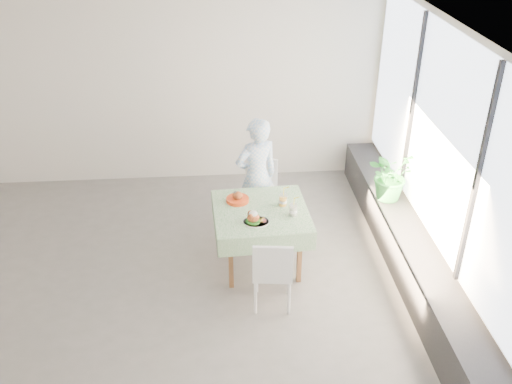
{
  "coord_description": "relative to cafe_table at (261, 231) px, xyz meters",
  "views": [
    {
      "loc": [
        0.64,
        -5.18,
        4.08
      ],
      "look_at": [
        1.07,
        0.28,
        0.95
      ],
      "focal_mm": 40.0,
      "sensor_mm": 36.0,
      "label": 1
    }
  ],
  "objects": [
    {
      "name": "ceiling",
      "position": [
        -1.12,
        -0.23,
        2.34
      ],
      "size": [
        6.0,
        6.0,
        0.0
      ],
      "primitive_type": "plane",
      "rotation": [
        3.14,
        0.0,
        0.0
      ],
      "color": "white",
      "rests_on": "ground"
    },
    {
      "name": "cafe_table",
      "position": [
        0.0,
        0.0,
        0.0
      ],
      "size": [
        1.09,
        1.09,
        0.74
      ],
      "color": "brown",
      "rests_on": "ground"
    },
    {
      "name": "chair_far",
      "position": [
        0.05,
        0.86,
        -0.19
      ],
      "size": [
        0.51,
        0.51,
        0.87
      ],
      "color": "white",
      "rests_on": "ground"
    },
    {
      "name": "floor",
      "position": [
        -1.12,
        -0.23,
        -0.46
      ],
      "size": [
        6.0,
        6.0,
        0.0
      ],
      "primitive_type": "plane",
      "color": "#63605E",
      "rests_on": "ground"
    },
    {
      "name": "juice_cup_orange",
      "position": [
        0.26,
        0.08,
        0.35
      ],
      "size": [
        0.1,
        0.1,
        0.28
      ],
      "color": "white",
      "rests_on": "cafe_table"
    },
    {
      "name": "diner",
      "position": [
        0.01,
        0.74,
        0.31
      ],
      "size": [
        0.66,
        0.55,
        1.54
      ],
      "primitive_type": "imported",
      "rotation": [
        0.0,
        0.0,
        3.53
      ],
      "color": "#97C2F2",
      "rests_on": "ground"
    },
    {
      "name": "second_dish",
      "position": [
        -0.25,
        0.21,
        0.32
      ],
      "size": [
        0.26,
        0.26,
        0.12
      ],
      "color": "red",
      "rests_on": "cafe_table"
    },
    {
      "name": "juice_cup_lemonade",
      "position": [
        0.34,
        -0.13,
        0.34
      ],
      "size": [
        0.09,
        0.09,
        0.27
      ],
      "color": "white",
      "rests_on": "cafe_table"
    },
    {
      "name": "wall_right",
      "position": [
        1.88,
        -0.23,
        0.94
      ],
      "size": [
        0.02,
        5.0,
        2.8
      ],
      "primitive_type": "cube",
      "color": "silver",
      "rests_on": "ground"
    },
    {
      "name": "chair_near",
      "position": [
        0.06,
        -0.71,
        -0.2
      ],
      "size": [
        0.45,
        0.45,
        0.86
      ],
      "color": "white",
      "rests_on": "ground"
    },
    {
      "name": "potted_plant",
      "position": [
        1.64,
        0.57,
        0.36
      ],
      "size": [
        0.75,
        0.72,
        0.64
      ],
      "primitive_type": "imported",
      "rotation": [
        0.0,
        0.0,
        0.52
      ],
      "color": "#2C8632",
      "rests_on": "window_ledge"
    },
    {
      "name": "window_ledge",
      "position": [
        1.68,
        -0.23,
        -0.21
      ],
      "size": [
        0.4,
        4.8,
        0.5
      ],
      "primitive_type": "cube",
      "color": "black",
      "rests_on": "ground"
    },
    {
      "name": "window_pane",
      "position": [
        1.85,
        -0.23,
        1.19
      ],
      "size": [
        0.01,
        4.8,
        2.18
      ],
      "primitive_type": "cube",
      "color": "#D1E0F9",
      "rests_on": "ground"
    },
    {
      "name": "main_dish",
      "position": [
        -0.09,
        -0.26,
        0.33
      ],
      "size": [
        0.29,
        0.29,
        0.15
      ],
      "color": "white",
      "rests_on": "cafe_table"
    },
    {
      "name": "wall_front",
      "position": [
        -1.12,
        -2.73,
        0.94
      ],
      "size": [
        6.0,
        0.02,
        2.8
      ],
      "primitive_type": "cube",
      "color": "silver",
      "rests_on": "ground"
    },
    {
      "name": "wall_back",
      "position": [
        -1.12,
        2.27,
        0.94
      ],
      "size": [
        6.0,
        0.02,
        2.8
      ],
      "primitive_type": "cube",
      "color": "silver",
      "rests_on": "ground"
    }
  ]
}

